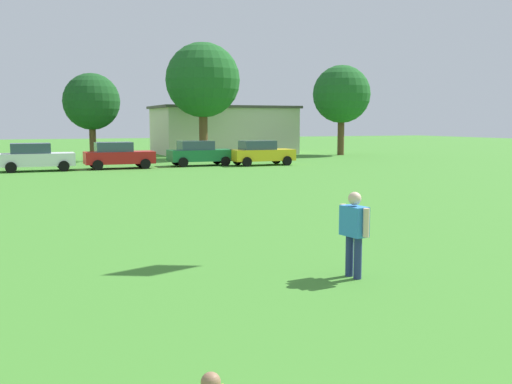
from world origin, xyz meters
TOP-DOWN VIEW (x-y plane):
  - ground_plane at (0.00, 30.00)m, footprint 160.00×160.00m
  - adult_bystander at (2.59, 10.06)m, footprint 0.38×0.77m
  - parked_car_white_0 at (-2.20, 38.48)m, footprint 4.30×2.02m
  - parked_car_red_1 at (2.71, 38.61)m, footprint 4.30×2.02m
  - parked_car_green_2 at (8.21, 39.09)m, footprint 4.30×2.02m
  - parked_car_yellow_3 at (12.24, 37.95)m, footprint 4.30×2.02m
  - tree_center at (2.12, 46.57)m, footprint 4.21×4.21m
  - tree_right at (10.75, 46.45)m, footprint 5.92×5.92m
  - tree_far_right at (23.80, 47.12)m, footprint 5.11×5.11m
  - house_right at (14.98, 53.95)m, footprint 12.83×8.05m

SIDE VIEW (x-z plane):
  - ground_plane at x=0.00m, z-range 0.00..0.00m
  - parked_car_white_0 at x=-2.20m, z-range 0.02..1.70m
  - parked_car_red_1 at x=2.71m, z-range 0.02..1.70m
  - parked_car_green_2 at x=8.21m, z-range 0.02..1.70m
  - parked_car_yellow_3 at x=12.24m, z-range 0.02..1.70m
  - adult_bystander at x=2.59m, z-range 0.15..1.79m
  - house_right at x=14.98m, z-range 0.01..4.43m
  - tree_center at x=2.12m, z-range 1.15..7.71m
  - tree_far_right at x=23.80m, z-range 1.39..9.36m
  - tree_right at x=10.75m, z-range 1.61..10.84m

